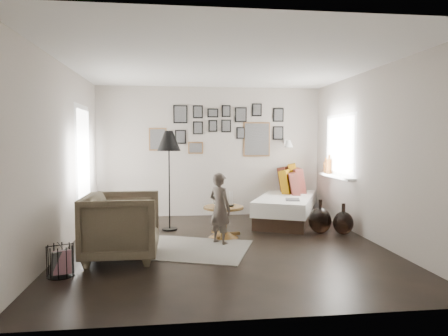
{
  "coord_description": "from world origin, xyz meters",
  "views": [
    {
      "loc": [
        -0.69,
        -5.66,
        1.53
      ],
      "look_at": [
        0.05,
        0.5,
        1.1
      ],
      "focal_mm": 32.0,
      "sensor_mm": 36.0,
      "label": 1
    }
  ],
  "objects": [
    {
      "name": "magazine_basket",
      "position": [
        -2.0,
        -1.06,
        0.17
      ],
      "size": [
        0.38,
        0.38,
        0.35
      ],
      "rotation": [
        0.0,
        0.0,
        0.43
      ],
      "color": "black",
      "rests_on": "ground"
    },
    {
      "name": "window_right",
      "position": [
        2.18,
        1.34,
        0.93
      ],
      "size": [
        0.15,
        1.32,
        1.3
      ],
      "color": "white",
      "rests_on": "wall_right"
    },
    {
      "name": "wall_sconce",
      "position": [
        1.55,
        2.13,
        1.46
      ],
      "size": [
        0.18,
        0.36,
        0.16
      ],
      "color": "white",
      "rests_on": "wall_back"
    },
    {
      "name": "wall_left",
      "position": [
        -2.25,
        0.0,
        1.3
      ],
      "size": [
        0.0,
        4.8,
        4.8
      ],
      "primitive_type": "plane",
      "rotation": [
        1.57,
        0.0,
        1.57
      ],
      "color": "#AAA095",
      "rests_on": "ground"
    },
    {
      "name": "ceiling",
      "position": [
        0.0,
        0.0,
        2.6
      ],
      "size": [
        4.8,
        4.8,
        0.0
      ],
      "primitive_type": "plane",
      "rotation": [
        3.14,
        0.0,
        0.0
      ],
      "color": "white",
      "rests_on": "wall_back"
    },
    {
      "name": "child",
      "position": [
        -0.06,
        0.13,
        0.53
      ],
      "size": [
        0.44,
        0.46,
        1.06
      ],
      "primitive_type": "imported",
      "rotation": [
        0.0,
        0.0,
        2.27
      ],
      "color": "#544942",
      "rests_on": "ground"
    },
    {
      "name": "magazine_on_daybed",
      "position": [
        1.33,
        1.08,
        0.49
      ],
      "size": [
        0.31,
        0.37,
        0.02
      ],
      "primitive_type": "cube",
      "rotation": [
        0.0,
        0.0,
        -0.25
      ],
      "color": "black",
      "rests_on": "daybed"
    },
    {
      "name": "daybed",
      "position": [
        1.38,
        1.74,
        0.33
      ],
      "size": [
        1.71,
        2.32,
        1.06
      ],
      "rotation": [
        0.0,
        0.0,
        -0.42
      ],
      "color": "black",
      "rests_on": "ground"
    },
    {
      "name": "vase",
      "position": [
        -0.04,
        0.52,
        0.64
      ],
      "size": [
        0.18,
        0.18,
        0.45
      ],
      "color": "black",
      "rests_on": "pedestal_table"
    },
    {
      "name": "demijohn_large",
      "position": [
        1.65,
        0.59,
        0.22
      ],
      "size": [
        0.37,
        0.37,
        0.56
      ],
      "color": "black",
      "rests_on": "ground"
    },
    {
      "name": "demijohn_small",
      "position": [
        2.0,
        0.47,
        0.19
      ],
      "size": [
        0.33,
        0.33,
        0.51
      ],
      "color": "black",
      "rests_on": "ground"
    },
    {
      "name": "door_left",
      "position": [
        -2.23,
        1.2,
        1.05
      ],
      "size": [
        0.0,
        2.14,
        2.14
      ],
      "color": "white",
      "rests_on": "wall_left"
    },
    {
      "name": "armchair",
      "position": [
        -1.39,
        -0.47,
        0.43
      ],
      "size": [
        0.94,
        0.92,
        0.86
      ],
      "primitive_type": "imported",
      "rotation": [
        0.0,
        0.0,
        1.57
      ],
      "color": "brown",
      "rests_on": "ground"
    },
    {
      "name": "floor_lamp",
      "position": [
        -0.81,
        1.13,
        1.46
      ],
      "size": [
        0.39,
        0.39,
        1.69
      ],
      "rotation": [
        0.0,
        0.0,
        0.32
      ],
      "color": "black",
      "rests_on": "ground"
    },
    {
      "name": "gallery_wall",
      "position": [
        0.29,
        2.38,
        1.74
      ],
      "size": [
        2.74,
        0.03,
        1.08
      ],
      "color": "brown",
      "rests_on": "wall_back"
    },
    {
      "name": "wall_front",
      "position": [
        0.0,
        -2.4,
        1.3
      ],
      "size": [
        4.5,
        0.0,
        4.5
      ],
      "primitive_type": "plane",
      "rotation": [
        -1.57,
        0.0,
        0.0
      ],
      "color": "#AAA095",
      "rests_on": "ground"
    },
    {
      "name": "rug",
      "position": [
        -0.61,
        -0.08,
        0.01
      ],
      "size": [
        2.12,
        1.79,
        0.01
      ],
      "primitive_type": "cube",
      "rotation": [
        0.0,
        0.0,
        -0.34
      ],
      "color": "#BBB4A4",
      "rests_on": "ground"
    },
    {
      "name": "pedestal_table",
      "position": [
        0.04,
        0.5,
        0.23
      ],
      "size": [
        0.63,
        0.63,
        0.5
      ],
      "rotation": [
        0.0,
        0.0,
        -0.16
      ],
      "color": "brown",
      "rests_on": "ground"
    },
    {
      "name": "wall_right",
      "position": [
        2.25,
        0.0,
        1.3
      ],
      "size": [
        0.0,
        4.8,
        4.8
      ],
      "primitive_type": "plane",
      "rotation": [
        1.57,
        0.0,
        -1.57
      ],
      "color": "#AAA095",
      "rests_on": "ground"
    },
    {
      "name": "ground",
      "position": [
        0.0,
        0.0,
        0.0
      ],
      "size": [
        4.8,
        4.8,
        0.0
      ],
      "primitive_type": "plane",
      "color": "black",
      "rests_on": "ground"
    },
    {
      "name": "armchair_cushion",
      "position": [
        -1.36,
        -0.42,
        0.48
      ],
      "size": [
        0.4,
        0.41,
        0.18
      ],
      "primitive_type": "cube",
      "rotation": [
        -0.21,
        0.0,
        -0.03
      ],
      "color": "beige",
      "rests_on": "armchair"
    },
    {
      "name": "wall_back",
      "position": [
        0.0,
        2.4,
        1.3
      ],
      "size": [
        4.5,
        0.0,
        4.5
      ],
      "primitive_type": "plane",
      "rotation": [
        1.57,
        0.0,
        0.0
      ],
      "color": "#AAA095",
      "rests_on": "ground"
    },
    {
      "name": "candles",
      "position": [
        0.15,
        0.5,
        0.61
      ],
      "size": [
        0.11,
        0.11,
        0.24
      ],
      "color": "black",
      "rests_on": "pedestal_table"
    }
  ]
}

